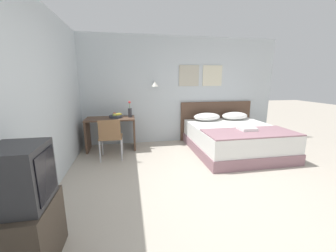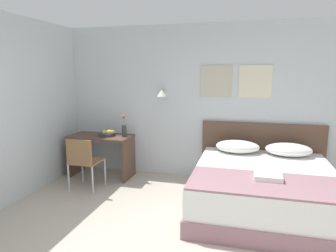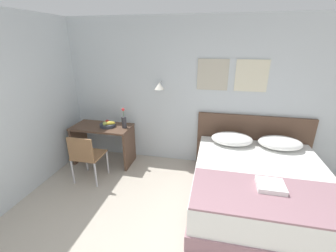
% 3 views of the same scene
% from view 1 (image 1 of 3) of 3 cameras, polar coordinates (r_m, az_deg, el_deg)
% --- Properties ---
extents(ground_plane, '(24.00, 24.00, 0.00)m').
position_cam_1_polar(ground_plane, '(3.09, 14.24, -18.99)').
color(ground_plane, '#B2A899').
extents(wall_back, '(5.42, 0.31, 2.65)m').
position_cam_1_polar(wall_back, '(5.36, 2.05, 9.82)').
color(wall_back, silver).
rests_on(wall_back, ground_plane).
extents(wall_left, '(0.06, 5.83, 2.65)m').
position_cam_1_polar(wall_left, '(2.57, -37.61, 3.86)').
color(wall_left, silver).
rests_on(wall_left, ground_plane).
extents(bed, '(1.85, 2.04, 0.58)m').
position_cam_1_polar(bed, '(4.90, 17.87, -3.46)').
color(bed, gray).
rests_on(bed, ground_plane).
extents(headboard, '(1.97, 0.06, 1.02)m').
position_cam_1_polar(headboard, '(5.76, 13.09, 1.50)').
color(headboard, brown).
rests_on(headboard, ground_plane).
extents(pillow_left, '(0.68, 0.44, 0.20)m').
position_cam_1_polar(pillow_left, '(5.31, 10.72, 2.53)').
color(pillow_left, white).
rests_on(pillow_left, bed).
extents(pillow_right, '(0.68, 0.44, 0.20)m').
position_cam_1_polar(pillow_right, '(5.63, 17.96, 2.70)').
color(pillow_right, white).
rests_on(pillow_right, bed).
extents(throw_blanket, '(1.79, 0.82, 0.02)m').
position_cam_1_polar(throw_blanket, '(4.33, 21.84, -1.66)').
color(throw_blanket, gray).
rests_on(throw_blanket, bed).
extents(folded_towel_near_foot, '(0.32, 0.29, 0.06)m').
position_cam_1_polar(folded_towel_near_foot, '(4.45, 21.06, -0.68)').
color(folded_towel_near_foot, white).
rests_on(folded_towel_near_foot, throw_blanket).
extents(desk, '(1.09, 0.56, 0.75)m').
position_cam_1_polar(desk, '(4.93, -15.52, -0.49)').
color(desk, brown).
rests_on(desk, ground_plane).
extents(desk_chair, '(0.45, 0.45, 0.85)m').
position_cam_1_polar(desk_chair, '(4.28, -15.67, -2.57)').
color(desk_chair, '#8E6642').
rests_on(desk_chair, ground_plane).
extents(fruit_bowl, '(0.30, 0.29, 0.11)m').
position_cam_1_polar(fruit_bowl, '(4.88, -14.27, 2.73)').
color(fruit_bowl, '#333842').
rests_on(fruit_bowl, desk).
extents(flower_vase, '(0.08, 0.08, 0.38)m').
position_cam_1_polar(flower_vase, '(4.86, -10.52, 3.94)').
color(flower_vase, '#333338').
rests_on(flower_vase, desk).
extents(tv_stand, '(0.42, 0.60, 0.58)m').
position_cam_1_polar(tv_stand, '(2.35, -34.07, -23.64)').
color(tv_stand, '#3D3328').
rests_on(tv_stand, ground_plane).
extents(television, '(0.41, 0.46, 0.51)m').
position_cam_1_polar(television, '(2.09, -35.89, -11.23)').
color(television, '#2D2D30').
rests_on(television, tv_stand).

